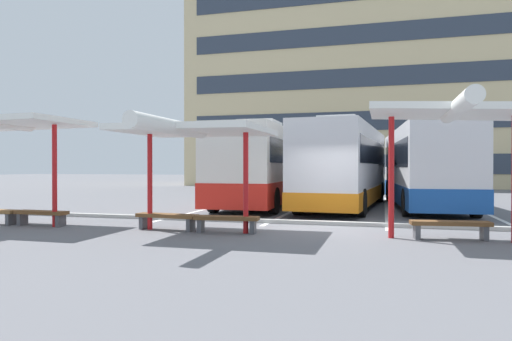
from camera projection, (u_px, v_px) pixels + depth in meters
name	position (u px, v px, depth m)	size (l,w,h in m)	color
ground_plane	(323.00, 228.00, 13.31)	(160.00, 160.00, 0.00)	slate
terminal_building	(366.00, 90.00, 43.51)	(32.19, 11.23, 20.80)	#D1BC8C
coach_bus_0	(268.00, 168.00, 21.39)	(2.87, 11.62, 3.74)	silver
coach_bus_1	(345.00, 166.00, 19.89)	(3.33, 10.67, 3.76)	silver
coach_bus_2	(424.00, 168.00, 19.72)	(3.24, 10.85, 3.68)	silver
lane_stripe_0	(225.00, 205.00, 21.32)	(0.16, 14.00, 0.01)	white
lane_stripe_1	(302.00, 206.00, 20.36)	(0.16, 14.00, 0.01)	white
lane_stripe_2	(387.00, 208.00, 19.39)	(0.16, 14.00, 0.01)	white
lane_stripe_3	(480.00, 211.00, 18.42)	(0.16, 14.00, 0.01)	white
waiting_shelter_0	(7.00, 125.00, 13.60)	(3.89, 4.63, 3.23)	red
bench_1	(41.00, 215.00, 13.72)	(1.70, 0.46, 0.45)	brown
waiting_shelter_1	(192.00, 132.00, 12.28)	(3.82, 5.08, 2.91)	red
bench_2	(167.00, 218.00, 12.84)	(1.83, 0.56, 0.45)	brown
bench_3	(227.00, 220.00, 12.25)	(1.76, 0.56, 0.45)	brown
waiting_shelter_2	(453.00, 114.00, 10.76)	(3.75, 4.24, 3.24)	red
bench_4	(450.00, 226.00, 11.13)	(1.89, 0.65, 0.45)	brown
platform_kerb	(326.00, 223.00, 13.93)	(44.00, 0.24, 0.12)	#ADADA8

